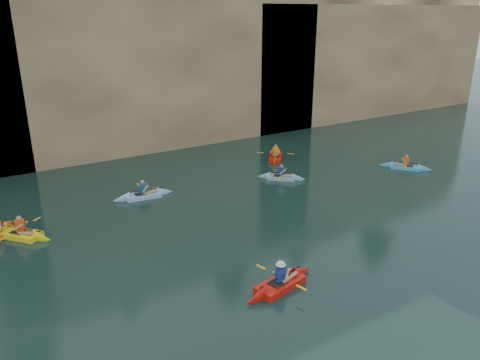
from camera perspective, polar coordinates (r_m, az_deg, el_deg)
ground at (r=15.53m, az=20.37°, el=-16.78°), size 160.00×160.00×0.00m
cliff at (r=38.68m, az=-16.50°, el=14.76°), size 70.00×16.00×12.00m
cliff_slab_center at (r=32.40m, az=-9.20°, el=13.91°), size 24.00×2.40×11.40m
cliff_slab_east at (r=44.22m, az=16.20°, el=13.93°), size 26.00×2.40×9.84m
sea_cave_center at (r=30.68m, az=-18.67°, el=4.99°), size 3.50×1.00×3.20m
sea_cave_east at (r=36.19m, az=3.40°, el=9.21°), size 5.00×1.00×4.50m
main_kayaker at (r=16.46m, az=4.92°, el=-12.48°), size 3.38×2.21×1.22m
kayaker_ltblue_near at (r=26.47m, az=5.05°, el=0.37°), size 2.44×2.35×1.08m
kayaker_red_far at (r=30.05m, az=4.33°, el=2.81°), size 2.60×2.96×1.19m
kayaker_yellow at (r=21.76m, az=-25.10°, el=-5.98°), size 2.49×2.73×1.22m
kayaker_ltblue_mid at (r=24.27m, az=-11.71°, el=-1.81°), size 3.16×2.33×1.18m
kayaker_blue_east at (r=29.84m, az=19.52°, el=1.54°), size 2.37×2.83×1.08m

